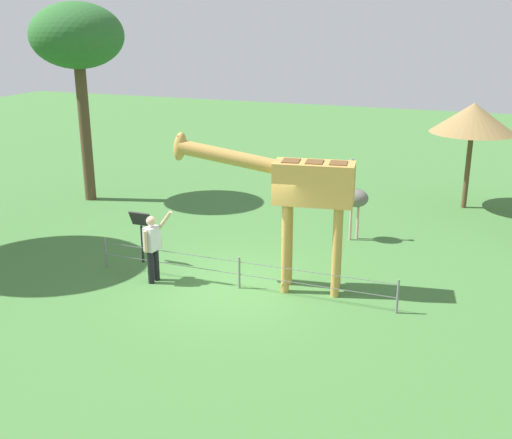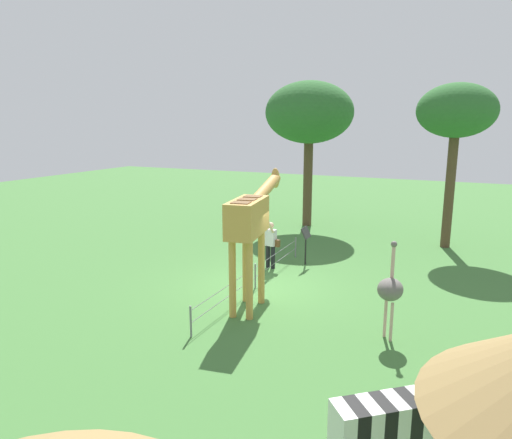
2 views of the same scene
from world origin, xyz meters
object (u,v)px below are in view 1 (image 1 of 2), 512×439
(shade_hut_near, at_px, (473,118))
(tree_east, at_px, (77,39))
(ostrich, at_px, (355,198))
(visitor, at_px, (153,245))
(info_sign, at_px, (141,226))
(giraffe, at_px, (297,189))

(shade_hut_near, distance_m, tree_east, 12.45)
(ostrich, xyz_separation_m, shade_hut_near, (-2.68, -4.19, 1.67))
(visitor, bearing_deg, shade_hut_near, -126.40)
(ostrich, relative_size, info_sign, 1.70)
(ostrich, distance_m, shade_hut_near, 5.25)
(giraffe, bearing_deg, visitor, 13.78)
(visitor, xyz_separation_m, tree_east, (5.38, -5.22, 4.26))
(visitor, xyz_separation_m, shade_hut_near, (-6.36, -8.63, 1.95))
(info_sign, bearing_deg, giraffe, 177.59)
(shade_hut_near, distance_m, info_sign, 10.71)
(visitor, height_order, shade_hut_near, shade_hut_near)
(ostrich, bearing_deg, visitor, 50.27)
(ostrich, bearing_deg, info_sign, 37.55)
(giraffe, xyz_separation_m, shade_hut_near, (-3.21, -7.85, 0.52))
(visitor, relative_size, tree_east, 0.28)
(giraffe, distance_m, info_sign, 4.25)
(giraffe, xyz_separation_m, visitor, (3.16, 0.77, -1.42))
(visitor, bearing_deg, info_sign, -47.76)
(shade_hut_near, bearing_deg, giraffe, 67.79)
(shade_hut_near, relative_size, info_sign, 2.52)
(shade_hut_near, bearing_deg, info_sign, 46.79)
(shade_hut_near, xyz_separation_m, tree_east, (11.74, 3.41, 2.31))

